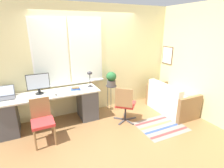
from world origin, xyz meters
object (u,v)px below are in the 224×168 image
at_px(laptop, 5,96).
at_px(keyboard, 41,97).
at_px(office_chair_swivel, 125,104).
at_px(desk_chair_wooden, 42,120).
at_px(monitor, 38,83).
at_px(potted_plant, 111,78).
at_px(book_stack, 75,89).
at_px(desk_lamp, 90,75).
at_px(mouse, 56,95).
at_px(plant_stand, 111,88).
at_px(couch_loveseat, 170,101).

relative_size(laptop, keyboard, 0.88).
bearing_deg(office_chair_swivel, desk_chair_wooden, 40.85).
bearing_deg(laptop, monitor, -3.15).
xyz_separation_m(office_chair_swivel, potted_plant, (-0.03, 0.68, 0.43)).
xyz_separation_m(laptop, desk_chair_wooden, (0.61, -0.68, -0.35)).
distance_m(book_stack, potted_plant, 1.01).
xyz_separation_m(laptop, desk_lamp, (1.80, -0.05, 0.23)).
bearing_deg(laptop, mouse, -16.96).
distance_m(keyboard, plant_stand, 1.74).
height_order(keyboard, desk_lamp, desk_lamp).
relative_size(mouse, desk_chair_wooden, 0.07).
height_order(mouse, couch_loveseat, mouse).
height_order(keyboard, desk_chair_wooden, desk_chair_wooden).
distance_m(monitor, book_stack, 0.79).
height_order(laptop, potted_plant, potted_plant).
relative_size(mouse, plant_stand, 0.08).
height_order(mouse, plant_stand, mouse).
height_order(couch_loveseat, potted_plant, potted_plant).
height_order(monitor, book_stack, monitor).
xyz_separation_m(mouse, plant_stand, (1.42, 0.26, -0.16)).
distance_m(keyboard, book_stack, 0.73).
relative_size(book_stack, plant_stand, 0.33).
bearing_deg(desk_lamp, monitor, 179.17).
relative_size(couch_loveseat, plant_stand, 1.82).
xyz_separation_m(monitor, potted_plant, (1.73, 0.01, -0.11)).
relative_size(monitor, desk_chair_wooden, 0.54).
bearing_deg(book_stack, couch_loveseat, -12.56).
bearing_deg(keyboard, plant_stand, 8.64).
height_order(laptop, book_stack, laptop).
relative_size(laptop, office_chair_swivel, 0.39).
bearing_deg(office_chair_swivel, desk_lamp, -5.37).
relative_size(laptop, mouse, 6.12).
xyz_separation_m(desk_lamp, couch_loveseat, (1.96, -0.70, -0.77)).
height_order(laptop, monitor, monitor).
bearing_deg(plant_stand, laptop, 179.33).
relative_size(desk_chair_wooden, couch_loveseat, 0.68).
bearing_deg(book_stack, desk_lamp, 22.51).
distance_m(keyboard, mouse, 0.29).
bearing_deg(couch_loveseat, desk_lamp, 70.46).
distance_m(desk_chair_wooden, couch_loveseat, 3.15).
height_order(monitor, plant_stand, monitor).
xyz_separation_m(desk_chair_wooden, plant_stand, (1.77, 0.65, 0.15)).
distance_m(keyboard, office_chair_swivel, 1.82).
bearing_deg(book_stack, desk_chair_wooden, -149.36).
xyz_separation_m(monitor, keyboard, (0.02, -0.25, -0.23)).
bearing_deg(monitor, desk_chair_wooden, -93.09).
distance_m(mouse, couch_loveseat, 2.88).
distance_m(desk_chair_wooden, plant_stand, 1.89).
bearing_deg(office_chair_swivel, monitor, 20.82).
height_order(keyboard, plant_stand, keyboard).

